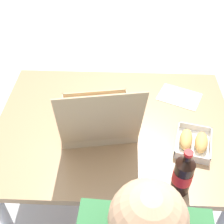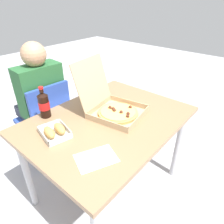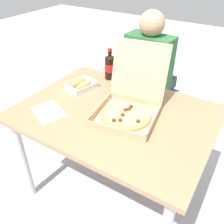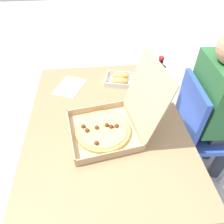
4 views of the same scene
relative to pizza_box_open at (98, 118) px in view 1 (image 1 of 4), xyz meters
name	(u,v)px [view 1 (image 1 of 4)]	position (x,y,z in m)	size (l,w,h in m)	color
ground_plane	(114,201)	(-0.08, -0.02, -0.76)	(10.00, 10.00, 0.00)	#B2B2B7
dining_table	(115,135)	(-0.08, -0.02, -0.13)	(1.13, 0.84, 0.71)	#997551
pizza_box_open	(98,118)	(0.00, 0.00, 0.00)	(0.40, 0.48, 0.37)	tan
bread_side_box	(193,142)	(-0.43, 0.11, -0.03)	(0.19, 0.22, 0.06)	white
cola_bottle	(183,175)	(-0.34, 0.33, 0.04)	(0.07, 0.07, 0.22)	black
paper_menu	(179,97)	(-0.41, -0.23, -0.05)	(0.21, 0.15, 0.00)	white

